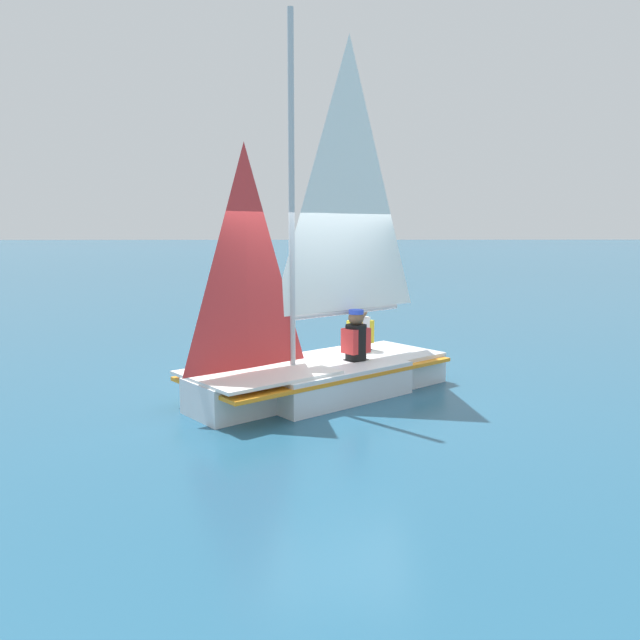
% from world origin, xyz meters
% --- Properties ---
extents(ground_plane, '(260.00, 260.00, 0.00)m').
position_xyz_m(ground_plane, '(0.00, 0.00, 0.00)').
color(ground_plane, '#235675').
extents(sailboat_main, '(3.54, 3.90, 5.00)m').
position_xyz_m(sailboat_main, '(0.02, -0.03, 0.66)').
color(sailboat_main, silver).
rests_on(sailboat_main, ground_plane).
extents(sailor_helm, '(0.42, 0.43, 1.16)m').
position_xyz_m(sailor_helm, '(0.18, -0.51, 0.63)').
color(sailor_helm, black).
rests_on(sailor_helm, ground_plane).
extents(sailor_crew, '(0.42, 0.43, 1.16)m').
position_xyz_m(sailor_crew, '(0.93, -0.64, 0.63)').
color(sailor_crew, black).
rests_on(sailor_crew, ground_plane).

